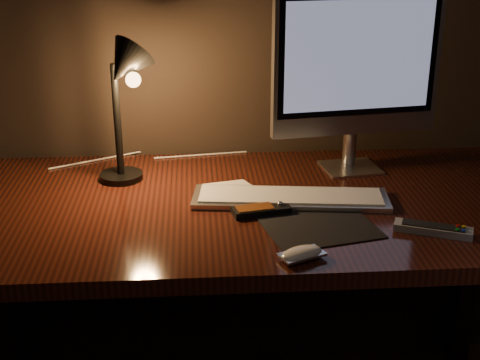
{
  "coord_description": "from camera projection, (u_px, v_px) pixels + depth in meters",
  "views": [
    {
      "loc": [
        -0.13,
        0.32,
        1.41
      ],
      "look_at": [
        -0.03,
        1.73,
        0.86
      ],
      "focal_mm": 50.0,
      "sensor_mm": 36.0,
      "label": 1
    }
  ],
  "objects": [
    {
      "name": "media_remote",
      "position": [
        261.0,
        210.0,
        1.61
      ],
      "size": [
        0.15,
        0.08,
        0.03
      ],
      "rotation": [
        0.0,
        0.0,
        0.2
      ],
      "color": "black",
      "rests_on": "desk"
    },
    {
      "name": "mouse",
      "position": [
        302.0,
        255.0,
        1.39
      ],
      "size": [
        0.11,
        0.08,
        0.02
      ],
      "primitive_type": "ellipsoid",
      "rotation": [
        0.0,
        0.0,
        0.42
      ],
      "color": "white",
      "rests_on": "desk"
    },
    {
      "name": "cable",
      "position": [
        150.0,
        158.0,
        1.97
      ],
      "size": [
        0.56,
        0.16,
        0.01
      ],
      "primitive_type": "cylinder",
      "rotation": [
        0.0,
        1.57,
        0.28
      ],
      "color": "white",
      "rests_on": "desk"
    },
    {
      "name": "desk",
      "position": [
        245.0,
        235.0,
        1.79
      ],
      "size": [
        1.6,
        0.75,
        0.75
      ],
      "color": "#36130C",
      "rests_on": "ground"
    },
    {
      "name": "monitor",
      "position": [
        357.0,
        68.0,
        1.79
      ],
      "size": [
        0.47,
        0.16,
        0.49
      ],
      "rotation": [
        0.0,
        0.0,
        0.14
      ],
      "color": "silver",
      "rests_on": "desk"
    },
    {
      "name": "desk_lamp",
      "position": [
        124.0,
        86.0,
        1.69
      ],
      "size": [
        0.2,
        0.21,
        0.4
      ],
      "rotation": [
        0.0,
        0.0,
        -0.37
      ],
      "color": "black",
      "rests_on": "desk"
    },
    {
      "name": "mousepad",
      "position": [
        319.0,
        226.0,
        1.54
      ],
      "size": [
        0.29,
        0.25,
        0.0
      ],
      "primitive_type": "cube",
      "rotation": [
        0.0,
        0.0,
        0.23
      ],
      "color": "black",
      "rests_on": "desk"
    },
    {
      "name": "tv_remote",
      "position": [
        433.0,
        229.0,
        1.51
      ],
      "size": [
        0.18,
        0.11,
        0.02
      ],
      "rotation": [
        0.0,
        0.0,
        -0.4
      ],
      "color": "gray",
      "rests_on": "desk"
    },
    {
      "name": "papers",
      "position": [
        228.0,
        189.0,
        1.75
      ],
      "size": [
        0.15,
        0.13,
        0.01
      ],
      "primitive_type": "cube",
      "rotation": [
        0.0,
        0.0,
        0.34
      ],
      "color": "white",
      "rests_on": "desk"
    },
    {
      "name": "keyboard",
      "position": [
        290.0,
        198.0,
        1.68
      ],
      "size": [
        0.5,
        0.19,
        0.02
      ],
      "primitive_type": "cube",
      "rotation": [
        0.0,
        0.0,
        -0.12
      ],
      "color": "silver",
      "rests_on": "desk"
    }
  ]
}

